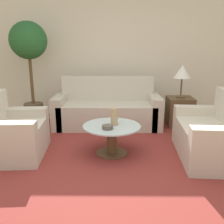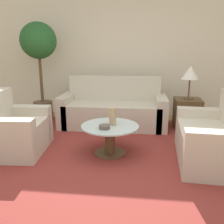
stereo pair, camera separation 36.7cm
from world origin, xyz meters
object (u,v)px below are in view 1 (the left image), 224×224
object	(u,v)px
coffee_table	(112,136)
loveseat	(214,136)
vase	(114,117)
sofa_main	(108,110)
bowl	(107,127)
armchair	(11,135)
table_lamp	(182,73)
potted_plant	(29,51)

from	to	relation	value
coffee_table	loveseat	bearing A→B (deg)	-3.72
vase	sofa_main	bearing A→B (deg)	95.70
loveseat	vase	size ratio (longest dim) A/B	5.39
vase	bowl	size ratio (longest dim) A/B	1.65
sofa_main	coffee_table	xyz separation A→B (m)	(0.10, -1.34, -0.03)
loveseat	bowl	bearing A→B (deg)	-83.86
loveseat	coffee_table	xyz separation A→B (m)	(-1.39, 0.09, -0.03)
sofa_main	vase	world-z (taller)	sofa_main
armchair	bowl	distance (m)	1.34
table_lamp	bowl	distance (m)	2.10
potted_plant	bowl	world-z (taller)	potted_plant
table_lamp	vase	distance (m)	1.89
potted_plant	bowl	bearing A→B (deg)	-48.27
vase	armchair	bearing A→B (deg)	-176.20
sofa_main	table_lamp	size ratio (longest dim) A/B	3.28
vase	bowl	xyz separation A→B (m)	(-0.09, -0.18, -0.09)
sofa_main	potted_plant	bearing A→B (deg)	171.25
loveseat	potted_plant	distance (m)	3.60
armchair	loveseat	world-z (taller)	loveseat
table_lamp	bowl	size ratio (longest dim) A/B	4.11
sofa_main	armchair	size ratio (longest dim) A/B	2.01
sofa_main	potted_plant	size ratio (longest dim) A/B	1.02
armchair	potted_plant	bearing A→B (deg)	3.13
loveseat	bowl	distance (m)	1.46
sofa_main	vase	bearing A→B (deg)	-84.30
table_lamp	coffee_table	bearing A→B (deg)	-133.61
potted_plant	bowl	xyz separation A→B (m)	(1.54, -1.73, -0.96)
armchair	vase	world-z (taller)	armchair
armchair	coffee_table	world-z (taller)	armchair
sofa_main	table_lamp	xyz separation A→B (m)	(1.39, 0.01, 0.71)
sofa_main	vase	size ratio (longest dim) A/B	8.19
sofa_main	loveseat	xyz separation A→B (m)	(1.49, -1.43, -0.00)
loveseat	bowl	xyz separation A→B (m)	(-1.45, -0.06, 0.15)
loveseat	vase	world-z (taller)	loveseat
sofa_main	bowl	bearing A→B (deg)	-88.40
loveseat	potted_plant	size ratio (longest dim) A/B	0.67
coffee_table	armchair	bearing A→B (deg)	-177.19
sofa_main	armchair	bearing A→B (deg)	-132.44
loveseat	table_lamp	size ratio (longest dim) A/B	2.16
bowl	loveseat	bearing A→B (deg)	2.52
sofa_main	loveseat	size ratio (longest dim) A/B	1.52
coffee_table	vase	bearing A→B (deg)	38.09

